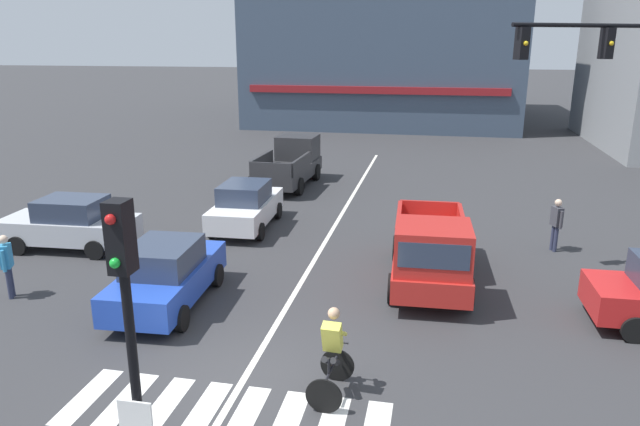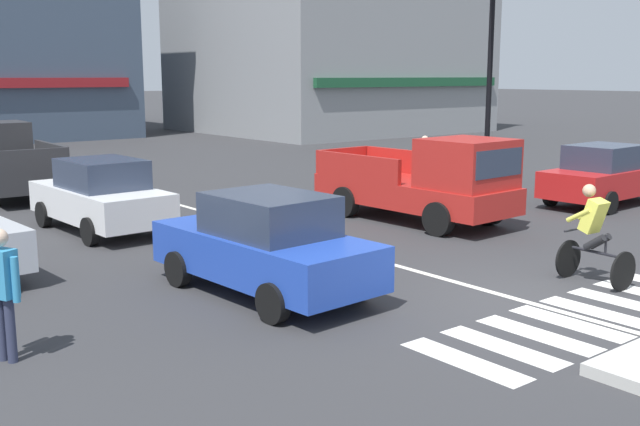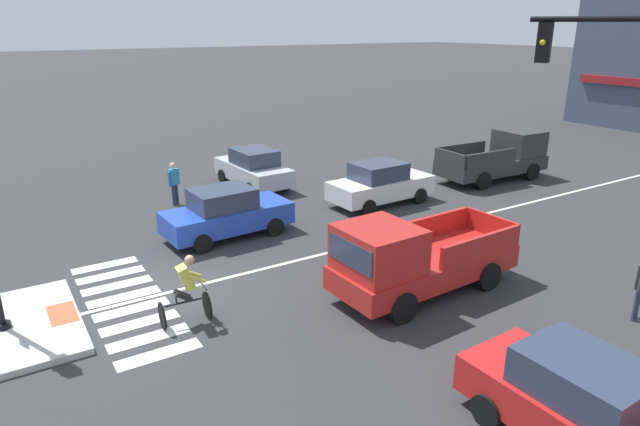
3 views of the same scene
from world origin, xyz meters
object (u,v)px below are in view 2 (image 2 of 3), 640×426
object	(u,v)px
car_white_westbound_far	(101,196)
pickup_truck_charcoal_westbound_distant	(6,162)
pedestrian_waiting_far_side	(424,158)
car_red_cross_right	(605,175)
pickup_truck_red_eastbound_mid	(428,183)
cyclist	(593,233)
car_blue_westbound_near	(265,245)
pedestrian_at_curb_left	(2,284)
traffic_light_mast	(478,29)

from	to	relation	value
car_white_westbound_far	pickup_truck_charcoal_westbound_distant	size ratio (longest dim) A/B	0.80
car_white_westbound_far	pedestrian_waiting_far_side	bearing A→B (deg)	-1.79
car_red_cross_right	pickup_truck_red_eastbound_mid	bearing A→B (deg)	167.65
car_white_westbound_far	pickup_truck_red_eastbound_mid	world-z (taller)	pickup_truck_red_eastbound_mid
car_red_cross_right	pickup_truck_red_eastbound_mid	size ratio (longest dim) A/B	0.80
cyclist	pedestrian_waiting_far_side	xyz separation A→B (m)	(5.40, 8.98, 0.11)
car_blue_westbound_near	cyclist	world-z (taller)	cyclist
car_blue_westbound_near	pedestrian_at_curb_left	distance (m)	4.15
car_white_westbound_far	car_red_cross_right	distance (m)	13.11
traffic_light_mast	pedestrian_at_curb_left	bearing A→B (deg)	-159.25
traffic_light_mast	pedestrian_at_curb_left	world-z (taller)	traffic_light_mast
car_blue_westbound_near	pedestrian_at_curb_left	xyz separation A→B (m)	(-4.12, -0.39, 0.17)
car_red_cross_right	pedestrian_at_curb_left	xyz separation A→B (m)	(-16.05, -1.53, 0.17)
car_white_westbound_far	traffic_light_mast	bearing A→B (deg)	-3.18
car_red_cross_right	cyclist	size ratio (longest dim) A/B	2.47
cyclist	pedestrian_waiting_far_side	distance (m)	10.48
car_red_cross_right	pickup_truck_charcoal_westbound_distant	distance (m)	17.05
cyclist	pickup_truck_red_eastbound_mid	bearing A→B (deg)	72.73
car_white_westbound_far	pedestrian_at_curb_left	xyz separation A→B (m)	(-4.02, -6.74, 0.17)
car_white_westbound_far	car_red_cross_right	bearing A→B (deg)	-23.44
traffic_light_mast	pickup_truck_charcoal_westbound_distant	xyz separation A→B (m)	(-12.11, 7.44, -3.90)
traffic_light_mast	pedestrian_at_curb_left	size ratio (longest dim) A/B	4.15
car_red_cross_right	pedestrian_waiting_far_side	world-z (taller)	pedestrian_waiting_far_side
car_white_westbound_far	pedestrian_waiting_far_side	xyz separation A→B (m)	(10.16, -0.32, 0.17)
car_white_westbound_far	cyclist	xyz separation A→B (m)	(4.75, -9.29, 0.06)
cyclist	pedestrian_waiting_far_side	size ratio (longest dim) A/B	1.01
traffic_light_mast	car_red_cross_right	size ratio (longest dim) A/B	1.67
car_white_westbound_far	pedestrian_waiting_far_side	world-z (taller)	pedestrian_waiting_far_side
car_white_westbound_far	cyclist	bearing A→B (deg)	-62.91
pickup_truck_charcoal_westbound_distant	pedestrian_at_curb_left	size ratio (longest dim) A/B	3.10
car_blue_westbound_near	pedestrian_at_curb_left	size ratio (longest dim) A/B	2.51
car_blue_westbound_near	pickup_truck_charcoal_westbound_distant	size ratio (longest dim) A/B	0.81
traffic_light_mast	car_red_cross_right	xyz separation A→B (m)	(0.01, -4.55, -4.06)
car_red_cross_right	cyclist	xyz separation A→B (m)	(-7.28, -4.08, 0.06)
car_white_westbound_far	pickup_truck_charcoal_westbound_distant	world-z (taller)	pickup_truck_charcoal_westbound_distant
pickup_truck_red_eastbound_mid	pickup_truck_charcoal_westbound_distant	distance (m)	12.56
car_red_cross_right	pedestrian_at_curb_left	bearing A→B (deg)	-174.56
car_white_westbound_far	pedestrian_at_curb_left	bearing A→B (deg)	-120.81
traffic_light_mast	pickup_truck_charcoal_westbound_distant	world-z (taller)	traffic_light_mast
cyclist	car_blue_westbound_near	bearing A→B (deg)	147.73
traffic_light_mast	pedestrian_waiting_far_side	world-z (taller)	traffic_light_mast
car_white_westbound_far	car_red_cross_right	world-z (taller)	same
traffic_light_mast	car_red_cross_right	world-z (taller)	traffic_light_mast
pickup_truck_charcoal_westbound_distant	pedestrian_waiting_far_side	xyz separation A→B (m)	(10.25, -7.09, 0.00)
cyclist	traffic_light_mast	bearing A→B (deg)	49.89
car_red_cross_right	traffic_light_mast	bearing A→B (deg)	90.15
car_blue_westbound_near	pedestrian_waiting_far_side	distance (m)	11.73
traffic_light_mast	car_white_westbound_far	xyz separation A→B (m)	(-12.02, 0.67, -4.06)
pedestrian_at_curb_left	pedestrian_waiting_far_side	distance (m)	15.57
car_red_cross_right	pedestrian_waiting_far_side	size ratio (longest dim) A/B	2.48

